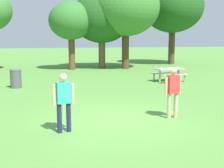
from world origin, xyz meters
name	(u,v)px	position (x,y,z in m)	size (l,w,h in m)	color
ground_plane	(117,120)	(0.00, 0.00, 0.00)	(120.00, 120.00, 0.00)	#568E3D
person_thrower	(173,89)	(1.81, -0.11, 0.94)	(0.60, 0.29, 1.64)	#B7AD93
person_catcher	(64,99)	(-1.69, -0.86, 0.94)	(0.60, 0.29, 1.64)	#1E234C
frisbee	(172,113)	(2.07, 0.45, 0.01)	(0.30, 0.30, 0.03)	yellow
picnic_table_near	(169,72)	(4.87, 7.42, 0.56)	(1.99, 1.78, 0.77)	#B2ADA3
trash_can_beside_table	(16,79)	(-3.68, 6.99, 0.48)	(0.59, 0.59, 0.96)	#515156
tree_far_right	(71,21)	(-0.16, 14.96, 3.77)	(3.47, 3.47, 5.29)	brown
tree_slender_mid	(102,17)	(2.37, 15.63, 4.11)	(4.87, 4.87, 6.20)	brown
tree_back_left	(126,7)	(4.14, 14.78, 4.86)	(5.37, 5.37, 7.17)	#4C3823
tree_back_right	(173,7)	(9.40, 17.78, 5.29)	(5.63, 5.63, 7.71)	#4C3823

